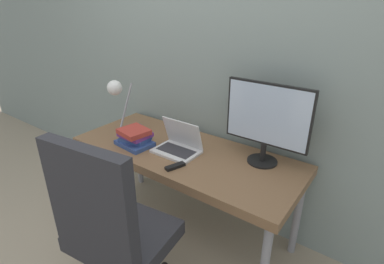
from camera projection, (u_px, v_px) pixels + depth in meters
The scene contains 9 objects.
ground_plane at pixel (157, 255), 2.14m from camera, with size 12.00×12.00×0.00m, color tan.
wall_back at pixel (217, 56), 2.14m from camera, with size 8.00×0.05×2.60m.
desk at pixel (184, 158), 2.12m from camera, with size 1.64×0.67×0.70m.
laptop at pixel (178, 145), 2.06m from camera, with size 0.31×0.22×0.22m.
monitor at pixel (267, 119), 1.83m from camera, with size 0.54×0.19×0.52m.
desk_lamp at pixel (118, 95), 2.23m from camera, with size 0.12×0.28×0.43m.
office_chair at pixel (111, 225), 1.55m from camera, with size 0.58×0.55×1.10m.
book_stack at pixel (135, 137), 2.15m from camera, with size 0.27×0.22×0.13m.
tv_remote at pixel (175, 166), 1.88m from camera, with size 0.08×0.14×0.02m.
Camera 1 is at (1.14, -1.13, 1.68)m, focal length 28.00 mm.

